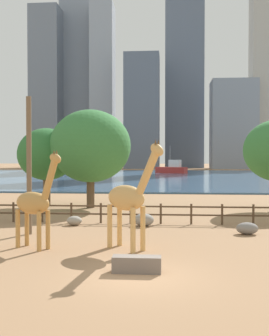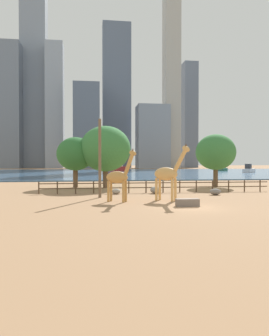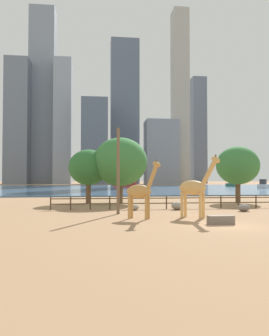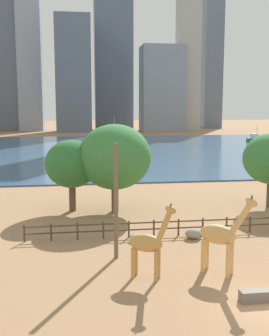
{
  "view_description": "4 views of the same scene",
  "coord_description": "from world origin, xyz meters",
  "px_view_note": "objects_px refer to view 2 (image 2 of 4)",
  "views": [
    {
      "loc": [
        1.04,
        -14.82,
        4.23
      ],
      "look_at": [
        -2.47,
        28.45,
        3.16
      ],
      "focal_mm": 45.0,
      "sensor_mm": 36.0,
      "label": 1
    },
    {
      "loc": [
        -7.59,
        -23.89,
        3.46
      ],
      "look_at": [
        -0.52,
        27.89,
        2.46
      ],
      "focal_mm": 35.0,
      "sensor_mm": 36.0,
      "label": 2
    },
    {
      "loc": [
        -8.6,
        -20.99,
        3.16
      ],
      "look_at": [
        -1.89,
        35.56,
        4.91
      ],
      "focal_mm": 35.0,
      "sensor_mm": 36.0,
      "label": 3
    },
    {
      "loc": [
        -9.17,
        -18.67,
        9.88
      ],
      "look_at": [
        -2.02,
        31.74,
        2.41
      ],
      "focal_mm": 45.0,
      "sensor_mm": 36.0,
      "label": 4
    }
  ],
  "objects_px": {
    "giraffe_companion": "(119,177)",
    "giraffe_tall": "(168,174)",
    "boulder_near_fence": "(156,190)",
    "boulder_small": "(215,192)",
    "boulder_by_pole": "(116,191)",
    "boat_barge": "(249,170)",
    "feeding_trough": "(187,203)",
    "tree_left_large": "(75,154)",
    "tree_right_tall": "(216,152)",
    "utility_pole": "(100,158)",
    "boat_tug": "(220,169)",
    "boat_ferry": "(116,167)",
    "tree_center_broad": "(105,149)"
  },
  "relations": [
    {
      "from": "tree_right_tall",
      "to": "boat_barge",
      "type": "xyz_separation_m",
      "value": [
        30.04,
        49.13,
        -3.69
      ]
    },
    {
      "from": "utility_pole",
      "to": "tree_right_tall",
      "type": "height_order",
      "value": "utility_pole"
    },
    {
      "from": "giraffe_tall",
      "to": "tree_left_large",
      "type": "bearing_deg",
      "value": 158.68
    },
    {
      "from": "giraffe_companion",
      "to": "boat_tug",
      "type": "relative_size",
      "value": 0.8
    },
    {
      "from": "boat_barge",
      "to": "feeding_trough",
      "type": "bearing_deg",
      "value": -167.21
    },
    {
      "from": "boulder_small",
      "to": "boat_barge",
      "type": "height_order",
      "value": "boat_barge"
    },
    {
      "from": "giraffe_tall",
      "to": "giraffe_companion",
      "type": "relative_size",
      "value": 1.09
    },
    {
      "from": "tree_left_large",
      "to": "tree_right_tall",
      "type": "height_order",
      "value": "tree_right_tall"
    },
    {
      "from": "utility_pole",
      "to": "tree_right_tall",
      "type": "xyz_separation_m",
      "value": [
        16.48,
        12.05,
        0.99
      ]
    },
    {
      "from": "tree_left_large",
      "to": "tree_right_tall",
      "type": "distance_m",
      "value": 19.4
    },
    {
      "from": "boulder_small",
      "to": "feeding_trough",
      "type": "height_order",
      "value": "boulder_small"
    },
    {
      "from": "boat_ferry",
      "to": "tree_left_large",
      "type": "bearing_deg",
      "value": 104.72
    },
    {
      "from": "tree_center_broad",
      "to": "giraffe_tall",
      "type": "bearing_deg",
      "value": -73.33
    },
    {
      "from": "utility_pole",
      "to": "boat_tug",
      "type": "bearing_deg",
      "value": 60.62
    },
    {
      "from": "boulder_near_fence",
      "to": "boulder_by_pole",
      "type": "xyz_separation_m",
      "value": [
        -4.36,
        -0.04,
        -0.1
      ]
    },
    {
      "from": "feeding_trough",
      "to": "boat_ferry",
      "type": "relative_size",
      "value": 0.21
    },
    {
      "from": "boat_ferry",
      "to": "utility_pole",
      "type": "bearing_deg",
      "value": 107.93
    },
    {
      "from": "boulder_near_fence",
      "to": "tree_center_broad",
      "type": "bearing_deg",
      "value": 118.81
    },
    {
      "from": "feeding_trough",
      "to": "tree_right_tall",
      "type": "distance_m",
      "value": 22.19
    },
    {
      "from": "giraffe_tall",
      "to": "boulder_small",
      "type": "distance_m",
      "value": 7.83
    },
    {
      "from": "giraffe_tall",
      "to": "giraffe_companion",
      "type": "height_order",
      "value": "giraffe_tall"
    },
    {
      "from": "boulder_small",
      "to": "boat_ferry",
      "type": "bearing_deg",
      "value": 92.26
    },
    {
      "from": "giraffe_tall",
      "to": "boat_barge",
      "type": "distance_m",
      "value": 76.42
    },
    {
      "from": "boulder_by_pole",
      "to": "boat_barge",
      "type": "distance_m",
      "value": 73.25
    },
    {
      "from": "boat_tug",
      "to": "boat_barge",
      "type": "bearing_deg",
      "value": -16.52
    },
    {
      "from": "boulder_by_pole",
      "to": "tree_center_broad",
      "type": "relative_size",
      "value": 0.11
    },
    {
      "from": "boulder_near_fence",
      "to": "boulder_by_pole",
      "type": "relative_size",
      "value": 1.31
    },
    {
      "from": "giraffe_tall",
      "to": "feeding_trough",
      "type": "relative_size",
      "value": 2.79
    },
    {
      "from": "feeding_trough",
      "to": "tree_center_broad",
      "type": "relative_size",
      "value": 0.22
    },
    {
      "from": "utility_pole",
      "to": "boat_tug",
      "type": "distance_m",
      "value": 93.38
    },
    {
      "from": "giraffe_tall",
      "to": "utility_pole",
      "type": "relative_size",
      "value": 0.66
    },
    {
      "from": "boulder_small",
      "to": "feeding_trough",
      "type": "xyz_separation_m",
      "value": [
        -5.49,
        -8.16,
        -0.03
      ]
    },
    {
      "from": "boulder_small",
      "to": "tree_center_broad",
      "type": "distance_m",
      "value": 16.59
    },
    {
      "from": "boat_barge",
      "to": "tree_right_tall",
      "type": "bearing_deg",
      "value": -168.35
    },
    {
      "from": "boulder_small",
      "to": "boat_tug",
      "type": "relative_size",
      "value": 0.21
    },
    {
      "from": "boulder_small",
      "to": "boat_barge",
      "type": "distance_m",
      "value": 69.47
    },
    {
      "from": "feeding_trough",
      "to": "tree_left_large",
      "type": "bearing_deg",
      "value": 114.73
    },
    {
      "from": "giraffe_companion",
      "to": "boulder_near_fence",
      "type": "relative_size",
      "value": 3.71
    },
    {
      "from": "boulder_near_fence",
      "to": "boulder_small",
      "type": "xyz_separation_m",
      "value": [
        5.85,
        -2.33,
        -0.06
      ]
    },
    {
      "from": "boulder_small",
      "to": "boat_barge",
      "type": "relative_size",
      "value": 0.21
    },
    {
      "from": "giraffe_companion",
      "to": "boulder_by_pole",
      "type": "xyz_separation_m",
      "value": [
        0.29,
        6.82,
        -1.85
      ]
    },
    {
      "from": "giraffe_tall",
      "to": "boat_barge",
      "type": "bearing_deg",
      "value": 98.8
    },
    {
      "from": "boulder_near_fence",
      "to": "boat_barge",
      "type": "bearing_deg",
      "value": 55.15
    },
    {
      "from": "tree_left_large",
      "to": "utility_pole",
      "type": "bearing_deg",
      "value": -77.6
    },
    {
      "from": "boulder_by_pole",
      "to": "feeding_trough",
      "type": "xyz_separation_m",
      "value": [
        4.71,
        -10.45,
        0.01
      ]
    },
    {
      "from": "tree_right_tall",
      "to": "boulder_small",
      "type": "bearing_deg",
      "value": -111.83
    },
    {
      "from": "giraffe_companion",
      "to": "giraffe_tall",
      "type": "bearing_deg",
      "value": 30.16
    },
    {
      "from": "feeding_trough",
      "to": "giraffe_companion",
      "type": "bearing_deg",
      "value": 144.07
    },
    {
      "from": "feeding_trough",
      "to": "tree_right_tall",
      "type": "bearing_deg",
      "value": 62.71
    },
    {
      "from": "boulder_near_fence",
      "to": "tree_center_broad",
      "type": "distance_m",
      "value": 11.53
    }
  ]
}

